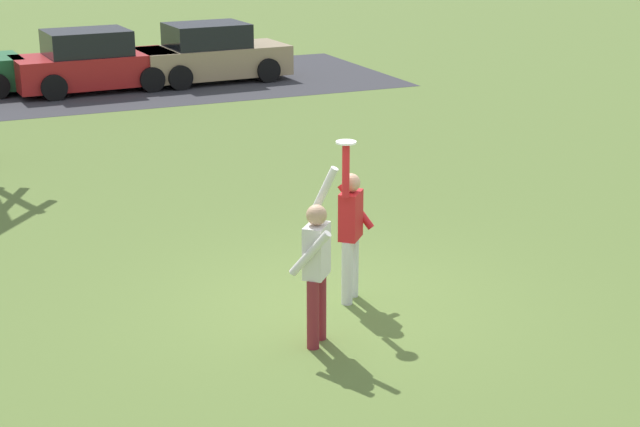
# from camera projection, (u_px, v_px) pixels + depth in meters

# --- Properties ---
(ground_plane) EXTENTS (120.00, 120.00, 0.00)m
(ground_plane) POSITION_uv_depth(u_px,v_px,m) (334.00, 302.00, 12.22)
(ground_plane) COLOR olive
(person_catcher) EXTENTS (0.55, 0.57, 2.08)m
(person_catcher) POSITION_uv_depth(u_px,v_px,m) (351.00, 226.00, 11.99)
(person_catcher) COLOR silver
(person_catcher) RESTS_ON ground_plane
(person_defender) EXTENTS (0.64, 0.66, 2.05)m
(person_defender) POSITION_uv_depth(u_px,v_px,m) (317.00, 263.00, 10.78)
(person_defender) COLOR maroon
(person_defender) RESTS_ON ground_plane
(frisbee_disc) EXTENTS (0.24, 0.24, 0.02)m
(frisbee_disc) POSITION_uv_depth(u_px,v_px,m) (346.00, 142.00, 11.44)
(frisbee_disc) COLOR white
(frisbee_disc) RESTS_ON person_catcher
(parked_car_red) EXTENTS (4.19, 2.20, 1.59)m
(parked_car_red) POSITION_uv_depth(u_px,v_px,m) (92.00, 63.00, 25.53)
(parked_car_red) COLOR red
(parked_car_red) RESTS_ON ground_plane
(parked_car_tan) EXTENTS (4.19, 2.20, 1.59)m
(parked_car_tan) POSITION_uv_depth(u_px,v_px,m) (211.00, 55.00, 26.88)
(parked_car_tan) COLOR tan
(parked_car_tan) RESTS_ON ground_plane
(parking_strip) EXTENTS (16.84, 6.40, 0.01)m
(parking_strip) POSITION_uv_depth(u_px,v_px,m) (84.00, 89.00, 25.90)
(parking_strip) COLOR #38383D
(parking_strip) RESTS_ON ground_plane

